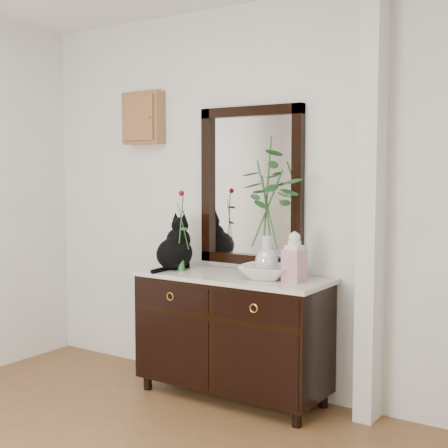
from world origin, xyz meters
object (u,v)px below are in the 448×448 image
Objects in this scene: cat at (174,243)px; ginger_jar at (294,256)px; sideboard at (232,330)px; lotus_bowl at (267,272)px.

ginger_jar is (0.94, 0.02, -0.03)m from cat.
sideboard is 0.71m from ginger_jar.
lotus_bowl is (0.73, 0.03, -0.15)m from cat.
cat is at bearing -177.54° from lotus_bowl.
sideboard is 0.50m from lotus_bowl.
cat is 1.16× the size of ginger_jar.
cat is at bearing -178.73° from ginger_jar.
sideboard is at bearing -1.48° from cat.
ginger_jar is at bearing -3.55° from cat.
sideboard is 4.09× the size of ginger_jar.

